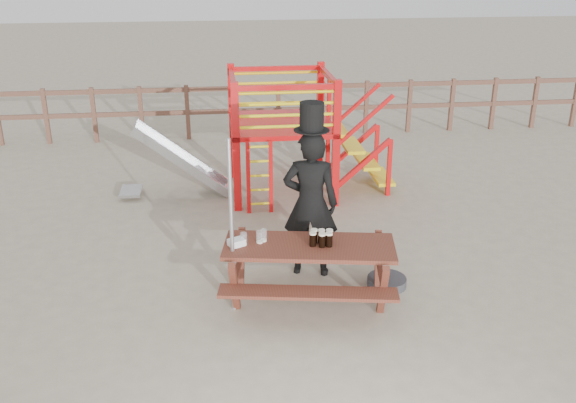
# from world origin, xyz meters

# --- Properties ---
(ground) EXTENTS (60.00, 60.00, 0.00)m
(ground) POSITION_xyz_m (0.00, 0.00, 0.00)
(ground) COLOR tan
(ground) RESTS_ON ground
(back_fence) EXTENTS (15.09, 0.09, 1.20)m
(back_fence) POSITION_xyz_m (0.00, 7.00, 0.74)
(back_fence) COLOR brown
(back_fence) RESTS_ON ground
(playground_fort) EXTENTS (4.71, 1.84, 2.10)m
(playground_fort) POSITION_xyz_m (0.12, 3.58, 1.07)
(playground_fort) COLOR red
(playground_fort) RESTS_ON ground
(picnic_table) EXTENTS (2.20, 1.69, 0.78)m
(picnic_table) POSITION_xyz_m (0.12, -0.22, 0.49)
(picnic_table) COLOR brown
(picnic_table) RESTS_ON ground
(man_with_hat) EXTENTS (0.79, 0.61, 2.29)m
(man_with_hat) POSITION_xyz_m (0.25, 0.56, 1.03)
(man_with_hat) COLOR black
(man_with_hat) RESTS_ON ground
(metal_pole) EXTENTS (0.05, 0.05, 2.12)m
(metal_pole) POSITION_xyz_m (-0.78, -0.26, 1.06)
(metal_pole) COLOR #B2B2B7
(metal_pole) RESTS_ON ground
(parasol_base) EXTENTS (0.50, 0.50, 0.21)m
(parasol_base) POSITION_xyz_m (1.17, 0.07, 0.06)
(parasol_base) COLOR #333338
(parasol_base) RESTS_ON ground
(paper_bag) EXTENTS (0.22, 0.20, 0.08)m
(paper_bag) POSITION_xyz_m (-0.73, -0.13, 0.82)
(paper_bag) COLOR white
(paper_bag) RESTS_ON picnic_table
(stout_pints) EXTENTS (0.29, 0.20, 0.17)m
(stout_pints) POSITION_xyz_m (0.26, -0.22, 0.86)
(stout_pints) COLOR black
(stout_pints) RESTS_ON picnic_table
(empty_glasses) EXTENTS (0.32, 0.15, 0.15)m
(empty_glasses) POSITION_xyz_m (-0.50, -0.09, 0.85)
(empty_glasses) COLOR silver
(empty_glasses) RESTS_ON picnic_table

